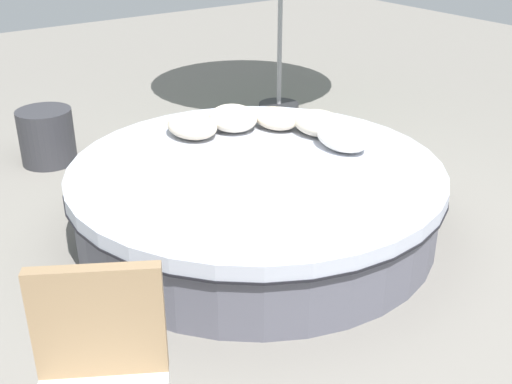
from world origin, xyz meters
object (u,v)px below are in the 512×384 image
at_px(throw_pillow_3, 233,118).
at_px(side_table, 47,136).
at_px(round_bed, 256,198).
at_px(throw_pillow_0, 343,138).
at_px(patio_chair, 99,376).
at_px(throw_pillow_2, 276,118).
at_px(throw_pillow_1, 319,123).
at_px(throw_pillow_4, 192,126).

relative_size(throw_pillow_3, side_table, 0.83).
bearing_deg(throw_pillow_3, side_table, 35.82).
xyz_separation_m(round_bed, throw_pillow_0, (-0.13, -0.69, 0.34)).
relative_size(patio_chair, side_table, 2.00).
relative_size(round_bed, throw_pillow_2, 6.33).
height_order(throw_pillow_0, side_table, throw_pillow_0).
xyz_separation_m(throw_pillow_0, throw_pillow_3, (0.80, 0.42, 0.01)).
xyz_separation_m(throw_pillow_0, side_table, (2.24, 1.46, -0.36)).
distance_m(round_bed, throw_pillow_1, 0.85).
relative_size(throw_pillow_0, throw_pillow_3, 1.09).
bearing_deg(patio_chair, throw_pillow_3, -104.12).
relative_size(throw_pillow_2, patio_chair, 0.42).
xyz_separation_m(throw_pillow_0, throw_pillow_2, (0.65, 0.11, -0.01)).
relative_size(throw_pillow_4, patio_chair, 0.47).
relative_size(throw_pillow_0, side_table, 0.91).
relative_size(throw_pillow_3, patio_chair, 0.42).
bearing_deg(throw_pillow_1, patio_chair, 122.77).
relative_size(throw_pillow_2, throw_pillow_4, 0.89).
relative_size(throw_pillow_1, throw_pillow_3, 1.09).
xyz_separation_m(throw_pillow_2, throw_pillow_3, (0.15, 0.31, 0.02)).
bearing_deg(throw_pillow_0, throw_pillow_2, 9.88).
distance_m(throw_pillow_1, throw_pillow_4, 0.98).
distance_m(throw_pillow_2, side_table, 2.12).
xyz_separation_m(throw_pillow_3, side_table, (1.44, 1.04, -0.37)).
bearing_deg(throw_pillow_3, throw_pillow_0, -152.07).
xyz_separation_m(throw_pillow_1, throw_pillow_2, (0.31, 0.18, -0.01)).
bearing_deg(throw_pillow_4, patio_chair, 141.94).
relative_size(throw_pillow_1, throw_pillow_2, 1.08).
bearing_deg(side_table, throw_pillow_1, -141.13).
height_order(throw_pillow_3, patio_chair, patio_chair).
xyz_separation_m(throw_pillow_0, throw_pillow_1, (0.34, -0.07, 0.00)).
relative_size(throw_pillow_2, throw_pillow_3, 1.01).
bearing_deg(patio_chair, side_table, -75.40).
relative_size(round_bed, patio_chair, 2.67).
xyz_separation_m(round_bed, throw_pillow_1, (0.22, -0.75, 0.34)).
bearing_deg(round_bed, patio_chair, 128.59).
bearing_deg(side_table, throw_pillow_0, -146.84).
distance_m(throw_pillow_3, patio_chair, 2.88).
distance_m(throw_pillow_3, side_table, 1.81).
relative_size(throw_pillow_0, patio_chair, 0.45).
xyz_separation_m(throw_pillow_1, side_table, (1.90, 1.53, -0.36)).
bearing_deg(throw_pillow_4, throw_pillow_2, -109.43).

